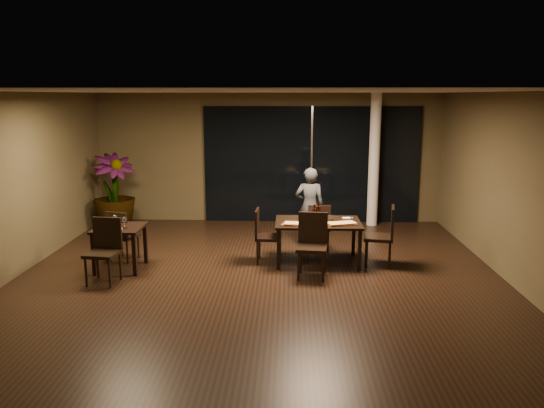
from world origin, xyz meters
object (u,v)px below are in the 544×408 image
at_px(chair_side_far, 121,233).
at_px(bottle_b, 320,214).
at_px(chair_main_left, 264,233).
at_px(bottle_c, 318,211).
at_px(chair_main_near, 312,241).
at_px(chair_side_near, 105,247).
at_px(main_table, 318,226).
at_px(potted_plant, 114,192).
at_px(chair_main_far, 319,225).
at_px(chair_main_right, 384,233).
at_px(side_table, 120,234).
at_px(diner, 310,207).
at_px(bottle_a, 314,213).

relative_size(chair_side_far, bottle_b, 3.67).
xyz_separation_m(chair_main_left, bottle_c, (0.97, 0.12, 0.38)).
relative_size(chair_main_near, chair_side_near, 1.02).
xyz_separation_m(main_table, potted_plant, (-4.40, 2.29, 0.16)).
bearing_deg(bottle_c, chair_side_near, -160.59).
bearing_deg(bottle_c, main_table, -95.05).
xyz_separation_m(main_table, chair_side_far, (-3.52, -0.06, -0.16)).
bearing_deg(potted_plant, chair_main_far, -19.76).
relative_size(chair_main_left, bottle_b, 3.81).
bearing_deg(chair_main_left, potted_plant, 58.59).
height_order(chair_main_left, chair_side_far, chair_main_left).
bearing_deg(potted_plant, bottle_b, -26.92).
xyz_separation_m(chair_side_far, potted_plant, (-0.88, 2.35, 0.32)).
bearing_deg(main_table, potted_plant, 152.49).
xyz_separation_m(chair_main_near, chair_main_left, (-0.83, 0.70, -0.05)).
distance_m(chair_main_far, bottle_b, 0.75).
bearing_deg(bottle_b, main_table, -130.20).
height_order(bottle_b, bottle_c, bottle_c).
xyz_separation_m(chair_main_far, chair_main_near, (-0.18, -1.41, 0.07)).
bearing_deg(chair_main_near, chair_main_right, 30.28).
bearing_deg(main_table, chair_side_far, -179.07).
xyz_separation_m(chair_side_near, potted_plant, (-0.96, 3.41, 0.27)).
xyz_separation_m(side_table, chair_main_near, (3.27, -0.22, -0.04)).
xyz_separation_m(main_table, diner, (-0.11, 1.12, 0.11)).
relative_size(side_table, chair_side_near, 0.78).
bearing_deg(chair_main_left, chair_main_right, -91.06).
xyz_separation_m(bottle_a, bottle_b, (0.10, -0.04, -0.02)).
xyz_separation_m(potted_plant, bottle_c, (4.41, -2.19, 0.08)).
relative_size(chair_side_far, bottle_a, 3.22).
bearing_deg(chair_main_right, chair_main_left, -82.91).
distance_m(chair_main_near, chair_main_left, 1.09).
bearing_deg(diner, chair_main_near, 91.37).
distance_m(chair_main_left, diner, 1.45).
height_order(chair_main_left, bottle_b, bottle_b).
relative_size(side_table, chair_main_far, 0.87).
distance_m(chair_main_near, bottle_c, 0.89).
bearing_deg(potted_plant, chair_main_left, -33.89).
height_order(bottle_a, bottle_b, bottle_a).
height_order(chair_side_near, bottle_a, bottle_a).
distance_m(chair_side_near, bottle_c, 3.68).
distance_m(chair_main_far, diner, 0.53).
xyz_separation_m(main_table, bottle_c, (0.01, 0.10, 0.25)).
relative_size(side_table, diner, 0.51).
bearing_deg(chair_main_left, chair_side_near, 116.37).
bearing_deg(main_table, bottle_a, 129.69).
height_order(side_table, diner, diner).
bearing_deg(bottle_c, chair_side_far, -177.45).
height_order(chair_side_far, diner, diner).
distance_m(chair_main_near, chair_main_right, 1.40).
relative_size(diner, bottle_a, 5.42).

